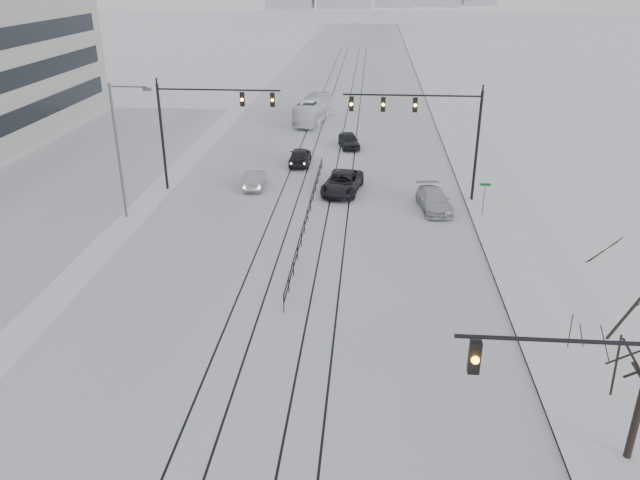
% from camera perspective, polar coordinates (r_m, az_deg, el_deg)
% --- Properties ---
extents(road, '(22.00, 260.00, 0.02)m').
position_cam_1_polar(road, '(70.43, 1.35, 10.84)').
color(road, silver).
rests_on(road, ground).
extents(sidewalk_east, '(5.00, 260.00, 0.16)m').
position_cam_1_polar(sidewalk_east, '(70.95, 12.49, 10.45)').
color(sidewalk_east, silver).
rests_on(sidewalk_east, ground).
extents(curb, '(0.10, 260.00, 0.12)m').
position_cam_1_polar(curb, '(70.67, 10.49, 10.54)').
color(curb, gray).
rests_on(curb, ground).
extents(parking_strip, '(14.00, 60.00, 0.03)m').
position_cam_1_polar(parking_strip, '(52.12, -23.03, 4.27)').
color(parking_strip, silver).
rests_on(parking_strip, ground).
extents(tram_rails, '(5.30, 180.00, 0.01)m').
position_cam_1_polar(tram_rails, '(51.17, 0.01, 5.87)').
color(tram_rails, black).
rests_on(tram_rails, ground).
extents(traffic_mast_near, '(6.10, 0.37, 7.00)m').
position_cam_1_polar(traffic_mast_near, '(19.55, 24.86, -13.59)').
color(traffic_mast_near, black).
rests_on(traffic_mast_near, ground).
extents(traffic_mast_ne, '(9.60, 0.37, 8.00)m').
position_cam_1_polar(traffic_mast_ne, '(44.86, 10.09, 10.55)').
color(traffic_mast_ne, black).
rests_on(traffic_mast_ne, ground).
extents(traffic_mast_nw, '(9.10, 0.37, 8.00)m').
position_cam_1_polar(traffic_mast_nw, '(47.36, -10.93, 10.94)').
color(traffic_mast_nw, black).
rests_on(traffic_mast_nw, ground).
extents(street_light_west, '(2.73, 0.25, 9.00)m').
position_cam_1_polar(street_light_west, '(43.10, -17.72, 8.51)').
color(street_light_west, '#595B60').
rests_on(street_light_west, ground).
extents(median_fence, '(0.06, 24.00, 1.00)m').
position_cam_1_polar(median_fence, '(41.62, -1.11, 2.32)').
color(median_fence, black).
rests_on(median_fence, ground).
extents(street_sign, '(0.70, 0.06, 2.40)m').
position_cam_1_polar(street_sign, '(43.64, 14.79, 4.06)').
color(street_sign, '#595B60').
rests_on(street_sign, ground).
extents(sedan_sb_inner, '(1.82, 4.37, 1.48)m').
position_cam_1_polar(sedan_sb_inner, '(54.19, -1.84, 7.67)').
color(sedan_sb_inner, black).
rests_on(sedan_sb_inner, ground).
extents(sedan_sb_outer, '(1.72, 4.16, 1.34)m').
position_cam_1_polar(sedan_sb_outer, '(48.59, -6.02, 5.56)').
color(sedan_sb_outer, gray).
rests_on(sedan_sb_outer, ground).
extents(sedan_nb_front, '(3.32, 5.76, 1.51)m').
position_cam_1_polar(sedan_nb_front, '(47.22, 2.06, 5.25)').
color(sedan_nb_front, black).
rests_on(sedan_nb_front, ground).
extents(sedan_nb_right, '(2.59, 5.02, 1.39)m').
position_cam_1_polar(sedan_nb_right, '(44.43, 10.39, 3.57)').
color(sedan_nb_right, '#B7B9BF').
rests_on(sedan_nb_right, ground).
extents(sedan_nb_far, '(2.46, 4.35, 1.39)m').
position_cam_1_polar(sedan_nb_far, '(59.49, 2.66, 9.08)').
color(sedan_nb_far, black).
rests_on(sedan_nb_far, ground).
extents(box_truck, '(3.59, 9.77, 2.66)m').
position_cam_1_polar(box_truck, '(69.63, -0.64, 11.80)').
color(box_truck, white).
rests_on(box_truck, ground).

